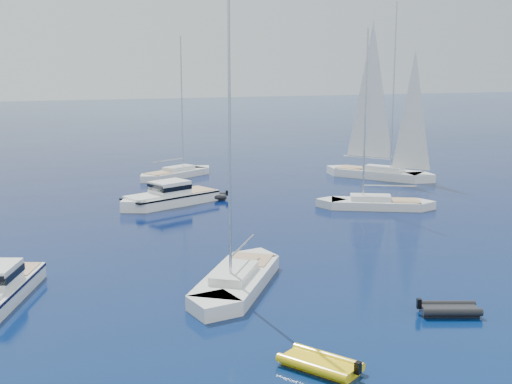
% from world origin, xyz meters
% --- Properties ---
extents(ground, '(400.00, 400.00, 0.00)m').
position_xyz_m(ground, '(0.00, 0.00, 0.00)').
color(ground, navy).
rests_on(ground, ground).
extents(motor_cruiser_centre, '(9.92, 6.29, 2.50)m').
position_xyz_m(motor_cruiser_centre, '(-6.50, 31.95, 0.00)').
color(motor_cruiser_centre, white).
rests_on(motor_cruiser_centre, ground).
extents(sailboat_fore, '(8.61, 10.52, 16.01)m').
position_xyz_m(sailboat_fore, '(-8.14, 10.41, 0.00)').
color(sailboat_fore, silver).
rests_on(sailboat_fore, ground).
extents(sailboat_mid_r, '(10.03, 6.89, 14.64)m').
position_xyz_m(sailboat_mid_r, '(8.72, 24.73, 0.00)').
color(sailboat_mid_r, silver).
rests_on(sailboat_mid_r, ground).
extents(sailboat_centre, '(9.98, 7.12, 14.67)m').
position_xyz_m(sailboat_centre, '(-2.42, 45.18, 0.00)').
color(sailboat_centre, silver).
rests_on(sailboat_centre, ground).
extents(sailboat_sails_r, '(9.91, 11.61, 17.91)m').
position_xyz_m(sailboat_sails_r, '(16.65, 37.23, 0.00)').
color(sailboat_sails_r, white).
rests_on(sailboat_sails_r, ground).
extents(tender_yellow, '(3.24, 3.69, 0.95)m').
position_xyz_m(tender_yellow, '(-8.36, 0.29, 0.00)').
color(tender_yellow, yellow).
rests_on(tender_yellow, ground).
extents(tender_grey_near, '(3.24, 2.55, 0.95)m').
position_xyz_m(tender_grey_near, '(-0.22, 3.27, 0.00)').
color(tender_grey_near, black).
rests_on(tender_grey_near, ground).
extents(tender_grey_far, '(3.78, 2.68, 0.95)m').
position_xyz_m(tender_grey_far, '(-2.88, 32.95, 0.00)').
color(tender_grey_far, black).
rests_on(tender_grey_far, ground).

